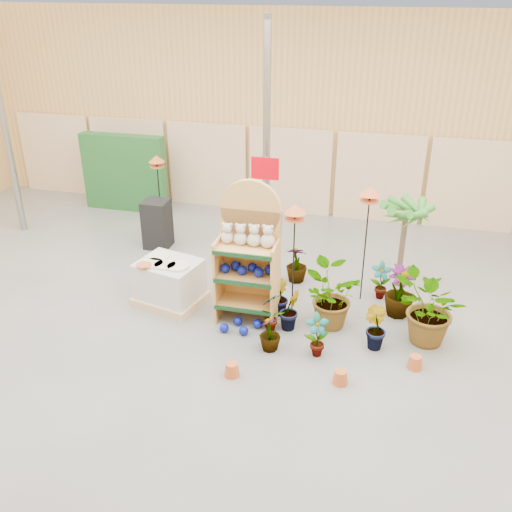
{
  "coord_description": "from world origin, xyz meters",
  "views": [
    {
      "loc": [
        2.29,
        -6.48,
        5.09
      ],
      "look_at": [
        0.3,
        1.5,
        1.0
      ],
      "focal_mm": 40.0,
      "sensor_mm": 36.0,
      "label": 1
    }
  ],
  "objects_px": {
    "pallet_stack": "(170,282)",
    "potted_plant_2": "(329,297)",
    "display_shelf": "(249,257)",
    "bird_table_front": "(295,213)"
  },
  "relations": [
    {
      "from": "pallet_stack",
      "to": "potted_plant_2",
      "type": "xyz_separation_m",
      "value": [
        2.71,
        -0.06,
        0.13
      ]
    },
    {
      "from": "display_shelf",
      "to": "bird_table_front",
      "type": "height_order",
      "value": "display_shelf"
    },
    {
      "from": "potted_plant_2",
      "to": "pallet_stack",
      "type": "bearing_deg",
      "value": 178.64
    },
    {
      "from": "display_shelf",
      "to": "pallet_stack",
      "type": "xyz_separation_m",
      "value": [
        -1.41,
        0.04,
        -0.67
      ]
    },
    {
      "from": "display_shelf",
      "to": "potted_plant_2",
      "type": "bearing_deg",
      "value": -1.49
    },
    {
      "from": "display_shelf",
      "to": "pallet_stack",
      "type": "bearing_deg",
      "value": 178.04
    },
    {
      "from": "display_shelf",
      "to": "bird_table_front",
      "type": "distance_m",
      "value": 1.05
    },
    {
      "from": "pallet_stack",
      "to": "bird_table_front",
      "type": "bearing_deg",
      "value": 15.58
    },
    {
      "from": "potted_plant_2",
      "to": "display_shelf",
      "type": "bearing_deg",
      "value": 178.89
    },
    {
      "from": "pallet_stack",
      "to": "display_shelf",
      "type": "bearing_deg",
      "value": 12.19
    }
  ]
}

